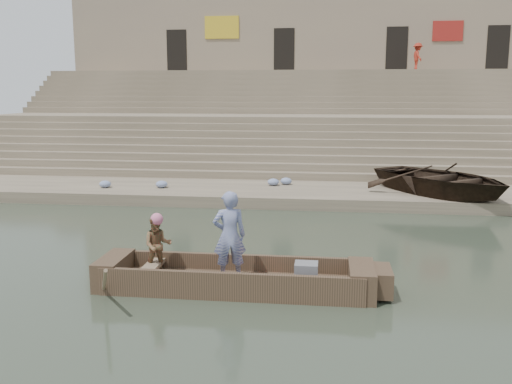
% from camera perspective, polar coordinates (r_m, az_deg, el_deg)
% --- Properties ---
extents(ground, '(120.00, 120.00, 0.00)m').
position_cam_1_polar(ground, '(13.31, 3.26, -7.28)').
color(ground, '#2B3528').
rests_on(ground, ground).
extents(lower_landing, '(32.00, 4.00, 0.40)m').
position_cam_1_polar(lower_landing, '(21.03, 4.79, -0.23)').
color(lower_landing, gray).
rests_on(lower_landing, ground).
extents(mid_landing, '(32.00, 3.00, 2.80)m').
position_cam_1_polar(mid_landing, '(28.30, 5.50, 4.90)').
color(mid_landing, gray).
rests_on(mid_landing, ground).
extents(upper_landing, '(32.00, 3.00, 5.20)m').
position_cam_1_polar(upper_landing, '(35.20, 5.89, 7.88)').
color(upper_landing, gray).
rests_on(upper_landing, ground).
extents(ghat_steps, '(32.00, 11.00, 5.20)m').
position_cam_1_polar(ghat_steps, '(29.95, 5.61, 5.95)').
color(ghat_steps, gray).
rests_on(ghat_steps, ground).
extents(building_wall, '(32.00, 5.07, 11.20)m').
position_cam_1_polar(building_wall, '(39.20, 6.13, 12.50)').
color(building_wall, gray).
rests_on(building_wall, ground).
extents(main_rowboat, '(5.00, 1.30, 0.22)m').
position_cam_1_polar(main_rowboat, '(11.62, -2.20, -9.34)').
color(main_rowboat, brown).
rests_on(main_rowboat, ground).
extents(rowboat_trim, '(6.04, 2.63, 1.90)m').
position_cam_1_polar(rowboat_trim, '(11.52, -1.17, -8.47)').
color(rowboat_trim, brown).
rests_on(rowboat_trim, ground).
extents(standing_man, '(0.76, 0.61, 1.83)m').
position_cam_1_polar(standing_man, '(11.31, -2.71, -4.45)').
color(standing_man, navy).
rests_on(standing_man, main_rowboat).
extents(rowing_man, '(0.71, 0.63, 1.23)m').
position_cam_1_polar(rowing_man, '(11.92, -9.94, -5.33)').
color(rowing_man, '#257039').
rests_on(rowing_man, main_rowboat).
extents(television, '(0.46, 0.42, 0.40)m').
position_cam_1_polar(television, '(11.38, 5.05, -8.14)').
color(television, slate).
rests_on(television, main_rowboat).
extents(beached_rowboat, '(6.24, 6.46, 1.09)m').
position_cam_1_polar(beached_rowboat, '(20.78, 18.28, 1.25)').
color(beached_rowboat, '#2D2116').
rests_on(beached_rowboat, lower_landing).
extents(pedestrian, '(0.76, 1.13, 1.61)m').
position_cam_1_polar(pedestrian, '(35.73, 16.06, 13.05)').
color(pedestrian, '#A0291B').
rests_on(pedestrian, upper_landing).
extents(cloth_bundles, '(12.88, 2.49, 0.26)m').
position_cam_1_polar(cloth_bundles, '(21.04, -0.45, 0.73)').
color(cloth_bundles, '#3F5999').
rests_on(cloth_bundles, lower_landing).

